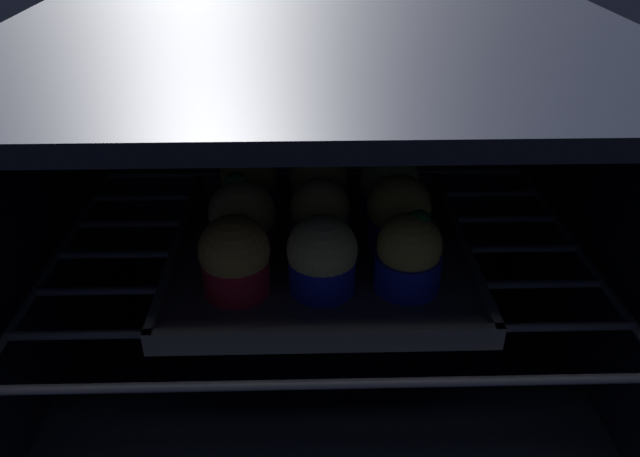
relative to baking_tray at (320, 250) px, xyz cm
name	(u,v)px	position (x,y,z in cm)	size (l,w,h in cm)	color
oven_cavity	(319,203)	(0.00, 5.67, 2.31)	(59.00, 47.00, 37.00)	black
oven_rack	(320,251)	(0.00, 1.42, -1.09)	(54.80, 42.00, 0.80)	#444756
baking_tray	(320,250)	(0.00, 0.00, 0.00)	(29.06, 29.06, 2.20)	#4C4C51
muffin_row0_col0	(235,258)	(-7.60, -7.34, 3.92)	(6.28, 6.28, 7.39)	red
muffin_row0_col1	(321,257)	(-0.09, -7.19, 3.86)	(6.26, 6.26, 7.21)	#1928B7
muffin_row0_col2	(409,254)	(7.62, -7.11, 3.93)	(5.98, 5.98, 7.55)	#1928B7
muffin_row1_col0	(242,218)	(-7.57, -0.09, 3.86)	(6.49, 6.49, 7.64)	#7A238C
muffin_row1_col1	(318,216)	(-0.20, 0.37, 3.75)	(5.98, 5.98, 7.10)	#7A238C
muffin_row1_col2	(399,214)	(7.64, -0.28, 4.15)	(6.22, 6.22, 7.67)	#1928B7
muffin_row2_col0	(249,181)	(-7.46, 7.57, 4.10)	(6.17, 6.17, 8.00)	#1928B7
muffin_row2_col1	(315,183)	(-0.31, 6.95, 4.12)	(6.35, 6.35, 7.69)	#1928B7
muffin_row2_col2	(388,184)	(7.56, 7.01, 3.78)	(6.45, 6.45, 7.16)	#1928B7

